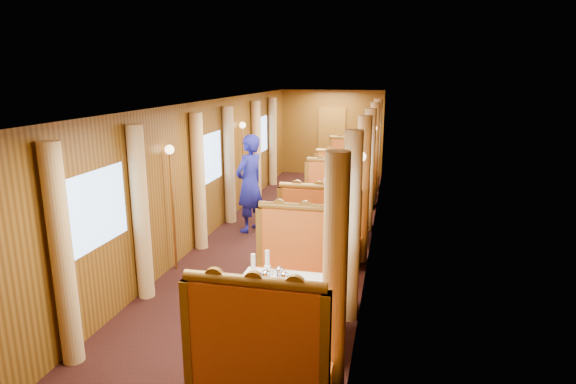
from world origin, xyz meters
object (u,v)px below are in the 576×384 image
(teapot_back, at_px, (280,275))
(banquette_mid_aft, at_px, (336,205))
(teapot_left, at_px, (266,281))
(passenger, at_px, (334,192))
(banquette_far_fwd, at_px, (344,188))
(banquette_far_aft, at_px, (352,171))
(table_far, at_px, (348,181))
(banquette_near_fwd, at_px, (260,363))
(table_mid, at_px, (329,222))
(tea_tray, at_px, (273,283))
(rose_vase_far, at_px, (349,159))
(steward, at_px, (250,184))
(teapot_right, at_px, (284,281))
(fruit_plate, at_px, (311,290))
(table_near, at_px, (285,315))
(banquette_near_aft, at_px, (303,274))
(banquette_mid_fwd, at_px, (320,238))

(teapot_back, bearing_deg, banquette_mid_aft, 92.63)
(teapot_left, xyz_separation_m, passenger, (0.18, 4.37, -0.08))
(banquette_far_fwd, xyz_separation_m, banquette_far_aft, (0.00, 2.03, 0.00))
(table_far, xyz_separation_m, teapot_left, (-0.18, -7.13, 0.45))
(banquette_near_fwd, bearing_deg, table_mid, 90.00)
(banquette_far_fwd, distance_m, tea_tray, 6.03)
(teapot_left, xyz_separation_m, rose_vase_far, (0.20, 7.10, 0.10))
(banquette_far_aft, height_order, steward, steward)
(teapot_right, relative_size, passenger, 0.21)
(banquette_near_fwd, bearing_deg, teapot_back, 94.10)
(table_mid, xyz_separation_m, teapot_left, (-0.18, -3.63, 0.45))
(banquette_far_fwd, xyz_separation_m, tea_tray, (-0.12, -6.02, 0.33))
(banquette_near_fwd, distance_m, fruit_plate, 1.00)
(table_near, height_order, teapot_back, teapot_back)
(banquette_near_aft, distance_m, passenger, 3.24)
(banquette_far_aft, xyz_separation_m, tea_tray, (-0.12, -8.05, 0.33))
(banquette_mid_fwd, xyz_separation_m, banquette_mid_aft, (0.00, 2.03, 0.00))
(banquette_mid_aft, bearing_deg, steward, -155.38)
(banquette_near_aft, distance_m, steward, 3.23)
(table_mid, height_order, teapot_left, teapot_left)
(banquette_mid_aft, height_order, tea_tray, banquette_mid_aft)
(banquette_far_aft, bearing_deg, banquette_near_fwd, -90.00)
(table_far, xyz_separation_m, banquette_far_aft, (0.00, 1.01, 0.05))
(banquette_near_fwd, relative_size, passenger, 1.76)
(table_far, relative_size, rose_vase_far, 2.92)
(fruit_plate, bearing_deg, rose_vase_far, 92.29)
(banquette_mid_aft, bearing_deg, passenger, -90.00)
(table_near, distance_m, banquette_near_aft, 1.02)
(table_mid, xyz_separation_m, teapot_back, (-0.08, -3.45, 0.44))
(table_far, bearing_deg, banquette_mid_aft, -90.00)
(teapot_right, distance_m, rose_vase_far, 7.04)
(table_mid, xyz_separation_m, table_far, (0.00, 3.50, 0.00))
(table_near, bearing_deg, banquette_far_fwd, 90.00)
(banquette_mid_aft, relative_size, passenger, 1.76)
(banquette_mid_aft, xyz_separation_m, tea_tray, (-0.12, -4.55, 0.33))
(table_mid, height_order, fruit_plate, fruit_plate)
(fruit_plate, bearing_deg, banquette_mid_fwd, 96.69)
(table_near, relative_size, table_mid, 1.00)
(teapot_right, distance_m, teapot_back, 0.16)
(teapot_back, bearing_deg, table_near, -29.90)
(banquette_mid_aft, bearing_deg, table_near, -90.00)
(banquette_mid_fwd, height_order, banquette_far_fwd, same)
(banquette_mid_fwd, relative_size, table_far, 1.28)
(banquette_near_aft, height_order, teapot_right, banquette_near_aft)
(banquette_near_aft, height_order, teapot_back, banquette_near_aft)
(tea_tray, bearing_deg, banquette_mid_fwd, 87.17)
(rose_vase_far, xyz_separation_m, passenger, (-0.02, -2.72, -0.19))
(table_mid, relative_size, banquette_mid_fwd, 0.78)
(banquette_far_aft, height_order, passenger, banquette_far_aft)
(banquette_far_aft, relative_size, teapot_back, 8.51)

